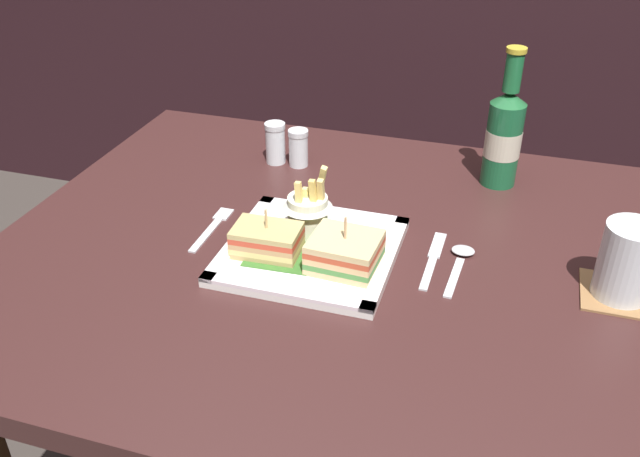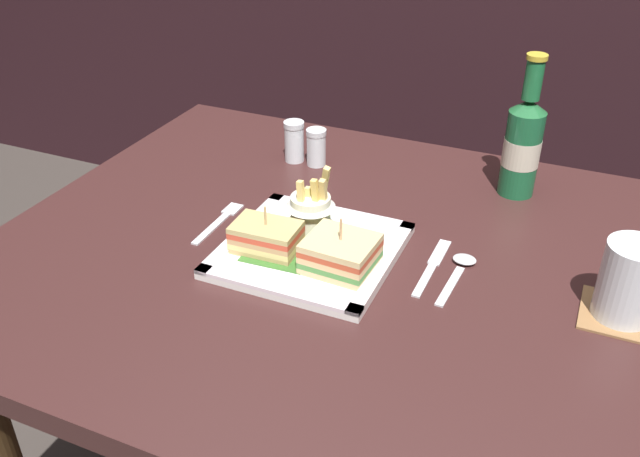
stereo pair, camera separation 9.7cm
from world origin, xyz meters
name	(u,v)px [view 1 (the left image)]	position (x,y,z in m)	size (l,w,h in m)	color
dining_table	(328,331)	(0.00, 0.00, 0.56)	(1.02, 0.88, 0.73)	#3B1F1E
square_plate	(311,251)	(-0.02, -0.03, 0.74)	(0.25, 0.25, 0.02)	white
sandwich_half_left	(267,240)	(-0.08, -0.06, 0.76)	(0.10, 0.07, 0.07)	tan
sandwich_half_right	(345,252)	(0.04, -0.06, 0.76)	(0.10, 0.09, 0.08)	#E5B782
fries_cup	(308,208)	(-0.04, 0.02, 0.79)	(0.08, 0.08, 0.11)	white
beer_bottle	(504,135)	(0.23, 0.30, 0.82)	(0.06, 0.06, 0.25)	#1A5F37
drink_coaster	(618,295)	(0.42, 0.00, 0.73)	(0.10, 0.10, 0.00)	#976B40
water_glass	(626,266)	(0.42, 0.00, 0.78)	(0.08, 0.08, 0.11)	silver
fork	(213,226)	(-0.19, 0.00, 0.73)	(0.02, 0.14, 0.00)	silver
knife	(433,257)	(0.16, 0.02, 0.73)	(0.02, 0.16, 0.00)	silver
spoon	(461,258)	(0.20, 0.02, 0.74)	(0.03, 0.13, 0.01)	silver
salt_shaker	(275,145)	(-0.18, 0.26, 0.77)	(0.04, 0.04, 0.08)	silver
pepper_shaker	(298,150)	(-0.14, 0.26, 0.76)	(0.04, 0.04, 0.07)	silver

